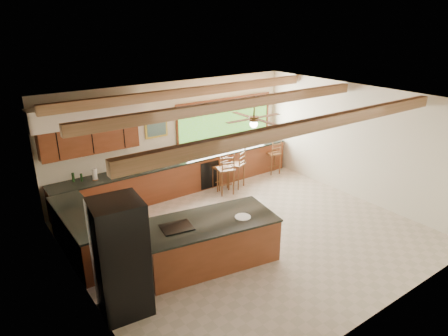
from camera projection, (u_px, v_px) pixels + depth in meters
ground at (248, 234)px, 9.00m from camera, size 7.20×7.20×0.00m
room_shell at (225, 134)px, 8.61m from camera, size 7.27×6.54×3.02m
counter_run at (162, 187)px, 10.30m from camera, size 7.12×3.10×1.27m
island at (209, 241)px, 7.85m from camera, size 2.78×1.66×0.93m
refrigerator at (121, 258)px, 6.33m from camera, size 0.85×0.83×2.00m
bar_stool_a at (227, 170)px, 10.75m from camera, size 0.52×0.52×1.19m
bar_stool_b at (221, 168)px, 11.11m from camera, size 0.41×0.41×1.05m
bar_stool_c at (238, 165)px, 11.19m from camera, size 0.54×0.54×1.14m
bar_stool_d at (275, 154)px, 12.20m from camera, size 0.45×0.45×1.08m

